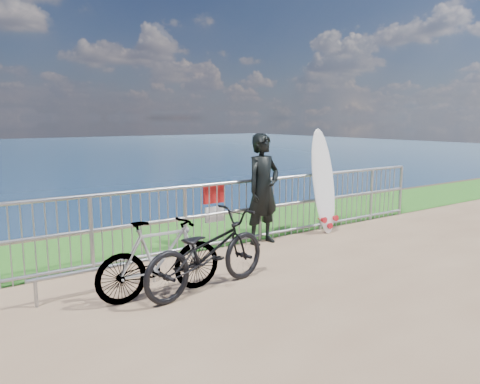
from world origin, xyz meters
TOP-DOWN VIEW (x-y plane):
  - grass_strip at (0.00, 2.70)m, footprint 120.00×120.00m
  - railing at (0.02, 1.60)m, footprint 10.06×0.10m
  - surfer at (0.95, 1.45)m, footprint 0.75×0.55m
  - surfboard at (2.40, 1.44)m, footprint 0.54×0.49m
  - bicycle_near at (-1.03, 0.04)m, footprint 2.00×0.99m
  - bicycle_far at (-1.61, 0.19)m, footprint 1.64×0.52m
  - bike_rack at (-2.20, 0.71)m, footprint 1.68×0.05m

SIDE VIEW (x-z plane):
  - grass_strip at x=0.00m, z-range 0.01..0.01m
  - bike_rack at x=-2.20m, z-range 0.11..0.47m
  - bicycle_far at x=-1.61m, z-range 0.00..0.97m
  - bicycle_near at x=-1.03m, z-range 0.00..1.01m
  - railing at x=0.02m, z-range 0.01..1.14m
  - surfboard at x=2.40m, z-range -0.08..1.92m
  - surfer at x=0.95m, z-range 0.00..1.92m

